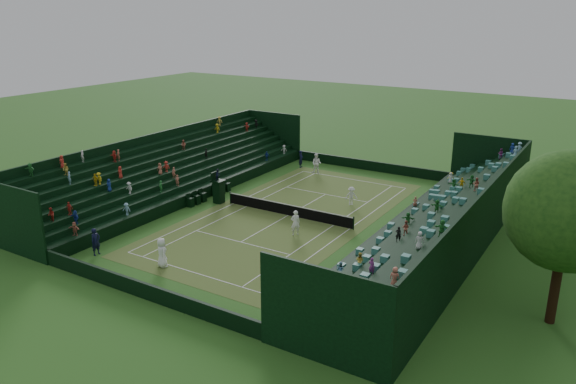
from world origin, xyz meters
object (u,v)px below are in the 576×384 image
Objects in this scene: umpire_chair at (218,188)px; player_near_west at (162,253)px; player_near_east at (295,223)px; player_far_west at (317,163)px; player_far_east at (351,196)px; tennis_net at (288,209)px.

player_near_west is at bearing -67.92° from umpire_chair.
player_near_east is 0.96× the size of player_far_west.
player_far_east is (7.25, -7.05, -0.21)m from player_far_west.
player_far_west is (-4.09, 12.11, 0.48)m from tennis_net.
umpire_chair is 1.50× the size of player_far_west.
tennis_net is 4.13m from player_near_east.
player_near_east is (4.51, 9.07, -0.02)m from player_near_west.
umpire_chair reaches higher than player_near_west.
player_near_west reaches higher than player_near_east.
player_far_west is at bearing 98.35° from player_far_east.
player_near_east is at bearing -76.25° from player_far_west.
player_near_west is 10.13m from player_near_east.
player_far_east reaches higher than tennis_net.
tennis_net is at bearing -95.27° from player_near_east.
player_near_west is (4.80, -11.85, -0.30)m from umpire_chair.
player_near_west is at bearing -94.75° from player_far_west.
player_near_west is 18.05m from player_far_east.
tennis_net is 5.97m from player_far_east.
player_near_west reaches higher than player_far_east.
umpire_chair is 12.79m from player_near_west.
player_far_west reaches higher than player_near_east.
player_near_east is at bearing -50.79° from tennis_net.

